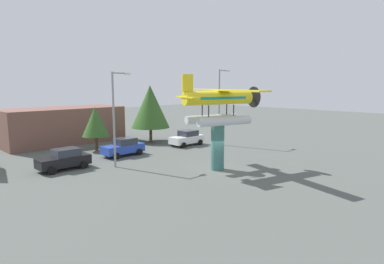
{
  "coord_description": "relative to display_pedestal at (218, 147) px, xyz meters",
  "views": [
    {
      "loc": [
        -20.28,
        -17.3,
        7.02
      ],
      "look_at": [
        0.0,
        3.0,
        2.87
      ],
      "focal_mm": 30.57,
      "sensor_mm": 36.0,
      "label": 1
    }
  ],
  "objects": [
    {
      "name": "streetlight_primary",
      "position": [
        -5.37,
        6.78,
        2.78
      ],
      "size": [
        1.84,
        0.28,
        8.11
      ],
      "color": "gray",
      "rests_on": "ground"
    },
    {
      "name": "storefront_building",
      "position": [
        -3.49,
        22.0,
        0.22
      ],
      "size": [
        13.82,
        6.46,
        4.27
      ],
      "primitive_type": "cube",
      "color": "brown",
      "rests_on": "ground"
    },
    {
      "name": "display_pedestal",
      "position": [
        0.0,
        0.0,
        0.0
      ],
      "size": [
        1.1,
        1.1,
        3.83
      ],
      "primitive_type": "cylinder",
      "color": "#386B66",
      "rests_on": "ground"
    },
    {
      "name": "floatplane_monument",
      "position": [
        0.13,
        -0.04,
        3.58
      ],
      "size": [
        7.19,
        10.29,
        4.0
      ],
      "rotation": [
        0.0,
        0.0,
        -0.28
      ],
      "color": "silver",
      "rests_on": "display_pedestal"
    },
    {
      "name": "tree_center_back",
      "position": [
        4.39,
        14.64,
        2.47
      ],
      "size": [
        4.68,
        4.68,
        6.99
      ],
      "color": "brown",
      "rests_on": "ground"
    },
    {
      "name": "car_near_black",
      "position": [
        -9.01,
        9.07,
        -1.03
      ],
      "size": [
        4.2,
        2.02,
        1.76
      ],
      "rotation": [
        0.0,
        0.0,
        3.14
      ],
      "color": "black",
      "rests_on": "ground"
    },
    {
      "name": "ground_plane",
      "position": [
        0.0,
        0.0,
        -1.91
      ],
      "size": [
        140.0,
        140.0,
        0.0
      ],
      "primitive_type": "plane",
      "color": "#515651"
    },
    {
      "name": "car_mid_blue",
      "position": [
        -2.49,
        10.2,
        -1.03
      ],
      "size": [
        4.2,
        2.02,
        1.76
      ],
      "rotation": [
        0.0,
        0.0,
        3.14
      ],
      "color": "#2847B7",
      "rests_on": "ground"
    },
    {
      "name": "streetlight_secondary",
      "position": [
        8.94,
        7.32,
        3.12
      ],
      "size": [
        1.84,
        0.28,
        8.77
      ],
      "color": "gray",
      "rests_on": "ground"
    },
    {
      "name": "car_far_white",
      "position": [
        5.91,
        9.74,
        -1.03
      ],
      "size": [
        4.2,
        2.02,
        1.76
      ],
      "rotation": [
        0.0,
        0.0,
        3.14
      ],
      "color": "white",
      "rests_on": "ground"
    },
    {
      "name": "tree_east",
      "position": [
        -3.14,
        14.43,
        1.21
      ],
      "size": [
        2.84,
        2.84,
        4.73
      ],
      "color": "brown",
      "rests_on": "ground"
    }
  ]
}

